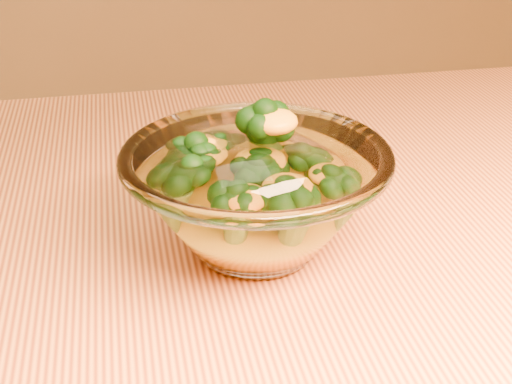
# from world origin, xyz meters

# --- Properties ---
(glass_bowl) EXTENTS (0.19, 0.19, 0.08)m
(glass_bowl) POSITION_xyz_m (0.05, 0.04, 0.79)
(glass_bowl) COLOR white
(glass_bowl) RESTS_ON table
(cheese_sauce) EXTENTS (0.11, 0.11, 0.03)m
(cheese_sauce) POSITION_xyz_m (0.05, 0.04, 0.78)
(cheese_sauce) COLOR yellow
(cheese_sauce) RESTS_ON glass_bowl
(broccoli_heap) EXTENTS (0.13, 0.12, 0.08)m
(broccoli_heap) POSITION_xyz_m (0.04, 0.05, 0.81)
(broccoli_heap) COLOR black
(broccoli_heap) RESTS_ON cheese_sauce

